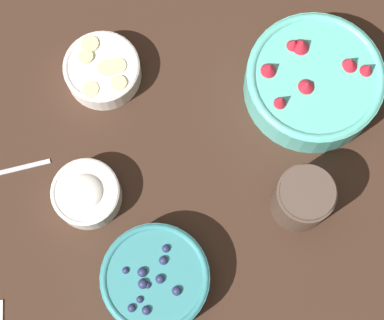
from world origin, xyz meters
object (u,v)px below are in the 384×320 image
bowl_bananas (102,70)px  bowl_blueberries (157,279)px  bowl_cream (86,194)px  bowl_strawberries (314,81)px  jar_chocolate (302,199)px

bowl_bananas → bowl_blueberries: bearing=106.6°
bowl_blueberries → bowl_cream: bowl_blueberries is taller
bowl_strawberries → bowl_bananas: bowl_strawberries is taller
bowl_strawberries → bowl_cream: size_ratio=2.08×
bowl_cream → jar_chocolate: (-0.35, 0.01, 0.02)m
jar_chocolate → bowl_blueberries: bearing=29.5°
jar_chocolate → bowl_strawberries: bearing=-97.2°
bowl_strawberries → bowl_cream: (0.38, 0.20, -0.01)m
bowl_strawberries → bowl_blueberries: bearing=52.8°
bowl_strawberries → bowl_bananas: size_ratio=1.77×
jar_chocolate → bowl_bananas: bearing=-33.9°
bowl_cream → jar_chocolate: bearing=179.0°
jar_chocolate → bowl_cream: bearing=-1.0°
bowl_strawberries → bowl_bananas: (0.36, -0.02, -0.01)m
bowl_bananas → bowl_cream: bearing=86.3°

